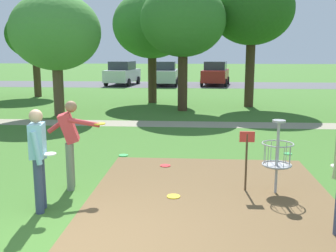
{
  "coord_description": "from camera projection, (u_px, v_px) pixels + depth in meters",
  "views": [
    {
      "loc": [
        1.52,
        -4.91,
        2.62
      ],
      "look_at": [
        0.9,
        3.68,
        1.0
      ],
      "focal_mm": 42.53,
      "sensor_mm": 36.0,
      "label": 1
    }
  ],
  "objects": [
    {
      "name": "gravel_path",
      "position": [
        155.0,
        124.0,
        14.58
      ],
      "size": [
        40.0,
        1.21,
        0.0
      ],
      "primitive_type": "cube",
      "color": "gray",
      "rests_on": "ground"
    },
    {
      "name": "tree_mid_left",
      "position": [
        152.0,
        25.0,
        19.93
      ],
      "size": [
        3.93,
        3.93,
        5.6
      ],
      "color": "#422D1E",
      "rests_on": "ground"
    },
    {
      "name": "tree_near_right",
      "position": [
        252.0,
        10.0,
        18.26
      ],
      "size": [
        3.84,
        3.84,
        6.15
      ],
      "color": "#422D1E",
      "rests_on": "ground"
    },
    {
      "name": "ground_plane",
      "position": [
        83.0,
        247.0,
        5.41
      ],
      "size": [
        160.0,
        160.0,
        0.0
      ],
      "primitive_type": "plane",
      "color": "#3D6B28"
    },
    {
      "name": "frisbee_far_left",
      "position": [
        165.0,
        166.0,
        9.21
      ],
      "size": [
        0.24,
        0.24,
        0.02
      ],
      "primitive_type": "cylinder",
      "color": "red",
      "rests_on": "ground"
    },
    {
      "name": "disc_golf_basket",
      "position": [
        274.0,
        154.0,
        7.36
      ],
      "size": [
        0.98,
        0.58,
        1.39
      ],
      "color": "#9E9EA3",
      "rests_on": "ground"
    },
    {
      "name": "parked_car_leftmost",
      "position": [
        122.0,
        73.0,
        31.18
      ],
      "size": [
        2.38,
        4.4,
        1.84
      ],
      "color": "silver",
      "rests_on": "ground"
    },
    {
      "name": "player_waiting_left",
      "position": [
        70.0,
        139.0,
        7.56
      ],
      "size": [
        1.17,
        0.44,
        1.71
      ],
      "color": "slate",
      "rests_on": "ground"
    },
    {
      "name": "parking_lot_strip",
      "position": [
        177.0,
        85.0,
        31.57
      ],
      "size": [
        36.0,
        6.0,
        0.01
      ],
      "primitive_type": "cube",
      "color": "#4C4C51",
      "rests_on": "ground"
    },
    {
      "name": "parked_car_center_left",
      "position": [
        165.0,
        73.0,
        30.75
      ],
      "size": [
        2.01,
        4.22,
        1.84
      ],
      "color": "#B2B7BC",
      "rests_on": "ground"
    },
    {
      "name": "dirt_tee_pad",
      "position": [
        210.0,
        194.0,
        7.41
      ],
      "size": [
        4.44,
        4.92,
        0.01
      ],
      "primitive_type": "cube",
      "color": "brown",
      "rests_on": "ground"
    },
    {
      "name": "frisbee_near_basket",
      "position": [
        123.0,
        155.0,
        10.14
      ],
      "size": [
        0.24,
        0.24,
        0.02
      ],
      "primitive_type": "cylinder",
      "color": "green",
      "rests_on": "ground"
    },
    {
      "name": "parked_car_center_right",
      "position": [
        215.0,
        73.0,
        30.91
      ],
      "size": [
        2.41,
        4.41,
        1.84
      ],
      "color": "maroon",
      "rests_on": "ground"
    },
    {
      "name": "frisbee_mid_grass",
      "position": [
        174.0,
        196.0,
        7.27
      ],
      "size": [
        0.25,
        0.25,
        0.02
      ],
      "primitive_type": "cylinder",
      "color": "gold",
      "rests_on": "ground"
    },
    {
      "name": "tree_far_right",
      "position": [
        56.0,
        32.0,
        15.88
      ],
      "size": [
        3.61,
        3.61,
        4.92
      ],
      "color": "brown",
      "rests_on": "ground"
    },
    {
      "name": "tree_far_left",
      "position": [
        35.0,
        35.0,
        22.65
      ],
      "size": [
        3.23,
        3.23,
        4.92
      ],
      "color": "#4C3823",
      "rests_on": "ground"
    },
    {
      "name": "tree_far_center",
      "position": [
        183.0,
        21.0,
        17.11
      ],
      "size": [
        3.7,
        3.7,
        5.51
      ],
      "color": "#422D1E",
      "rests_on": "ground"
    },
    {
      "name": "frisbee_by_tee",
      "position": [
        288.0,
        154.0,
        10.3
      ],
      "size": [
        0.22,
        0.22,
        0.02
      ],
      "primitive_type": "cylinder",
      "color": "green",
      "rests_on": "ground"
    },
    {
      "name": "player_foreground_watching",
      "position": [
        38.0,
        154.0,
        6.48
      ],
      "size": [
        0.43,
        0.49,
        1.71
      ],
      "color": "#384260",
      "rests_on": "ground"
    }
  ]
}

